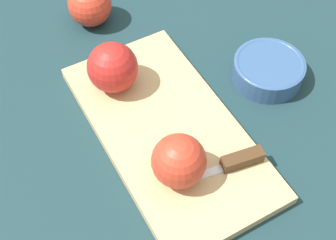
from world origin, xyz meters
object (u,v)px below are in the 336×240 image
apple_half_left (113,67)px  apple_whole (90,5)px  knife (238,161)px  apple_half_right (179,161)px  bowl (268,69)px

apple_half_left → apple_whole: bearing=112.0°
knife → apple_half_left: bearing=-59.1°
knife → apple_whole: 0.44m
apple_half_right → knife: 0.10m
knife → bowl: 0.21m
knife → apple_whole: size_ratio=1.51×
apple_half_right → knife: apple_half_right is taller
knife → bowl: (-0.14, 0.15, -0.01)m
knife → apple_whole: apple_whole is taller
apple_whole → apple_half_right: bearing=-2.0°
apple_half_right → knife: (0.02, 0.09, -0.03)m
apple_half_right → apple_half_left: bearing=165.0°
apple_half_right → apple_whole: (-0.41, 0.01, -0.02)m
apple_whole → apple_half_left: bearing=-8.7°
apple_half_left → knife: 0.26m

